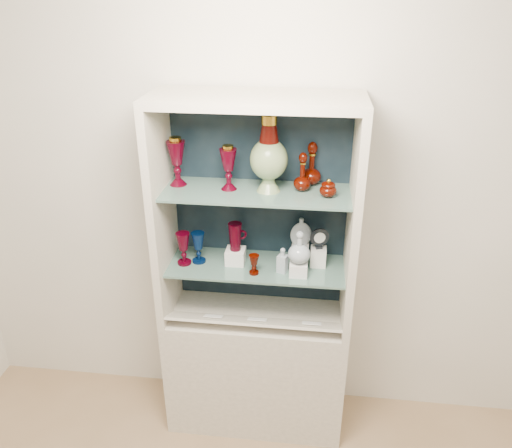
# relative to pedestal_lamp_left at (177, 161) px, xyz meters

# --- Properties ---
(wall_back) EXTENTS (3.50, 0.02, 2.80)m
(wall_back) POSITION_rel_pedestal_lamp_left_xyz_m (0.40, 0.16, -0.19)
(wall_back) COLOR beige
(wall_back) RESTS_ON ground
(cabinet_base) EXTENTS (1.00, 0.40, 0.75)m
(cabinet_base) POSITION_rel_pedestal_lamp_left_xyz_m (0.40, -0.06, -1.22)
(cabinet_base) COLOR #BBB19E
(cabinet_base) RESTS_ON ground
(cabinet_back_panel) EXTENTS (0.98, 0.02, 1.15)m
(cabinet_back_panel) POSITION_rel_pedestal_lamp_left_xyz_m (0.40, 0.13, -0.27)
(cabinet_back_panel) COLOR black
(cabinet_back_panel) RESTS_ON cabinet_base
(cabinet_side_left) EXTENTS (0.04, 0.40, 1.15)m
(cabinet_side_left) POSITION_rel_pedestal_lamp_left_xyz_m (-0.08, -0.06, -0.27)
(cabinet_side_left) COLOR #BBB19E
(cabinet_side_left) RESTS_ON cabinet_base
(cabinet_side_right) EXTENTS (0.04, 0.40, 1.15)m
(cabinet_side_right) POSITION_rel_pedestal_lamp_left_xyz_m (0.88, -0.06, -0.27)
(cabinet_side_right) COLOR #BBB19E
(cabinet_side_right) RESTS_ON cabinet_base
(cabinet_top_cap) EXTENTS (1.00, 0.40, 0.04)m
(cabinet_top_cap) POSITION_rel_pedestal_lamp_left_xyz_m (0.40, -0.06, 0.33)
(cabinet_top_cap) COLOR #BBB19E
(cabinet_top_cap) RESTS_ON cabinet_side_left
(shelf_lower) EXTENTS (0.92, 0.34, 0.01)m
(shelf_lower) POSITION_rel_pedestal_lamp_left_xyz_m (0.40, -0.04, -0.55)
(shelf_lower) COLOR slate
(shelf_lower) RESTS_ON cabinet_side_left
(shelf_upper) EXTENTS (0.92, 0.34, 0.01)m
(shelf_upper) POSITION_rel_pedestal_lamp_left_xyz_m (0.40, -0.04, -0.13)
(shelf_upper) COLOR slate
(shelf_upper) RESTS_ON cabinet_side_left
(label_ledge) EXTENTS (0.92, 0.17, 0.09)m
(label_ledge) POSITION_rel_pedestal_lamp_left_xyz_m (0.40, -0.17, -0.81)
(label_ledge) COLOR #BBB19E
(label_ledge) RESTS_ON cabinet_base
(label_card_0) EXTENTS (0.10, 0.06, 0.03)m
(label_card_0) POSITION_rel_pedestal_lamp_left_xyz_m (0.43, -0.17, -0.80)
(label_card_0) COLOR white
(label_card_0) RESTS_ON label_ledge
(label_card_1) EXTENTS (0.10, 0.06, 0.03)m
(label_card_1) POSITION_rel_pedestal_lamp_left_xyz_m (0.19, -0.17, -0.80)
(label_card_1) COLOR white
(label_card_1) RESTS_ON label_ledge
(label_card_2) EXTENTS (0.10, 0.06, 0.03)m
(label_card_2) POSITION_rel_pedestal_lamp_left_xyz_m (0.71, -0.17, -0.80)
(label_card_2) COLOR white
(label_card_2) RESTS_ON label_ledge
(pedestal_lamp_left) EXTENTS (0.10, 0.10, 0.25)m
(pedestal_lamp_left) POSITION_rel_pedestal_lamp_left_xyz_m (0.00, 0.00, 0.00)
(pedestal_lamp_left) COLOR #41000F
(pedestal_lamp_left) RESTS_ON shelf_upper
(pedestal_lamp_right) EXTENTS (0.09, 0.09, 0.22)m
(pedestal_lamp_right) POSITION_rel_pedestal_lamp_left_xyz_m (0.27, -0.03, -0.01)
(pedestal_lamp_right) COLOR #41000F
(pedestal_lamp_right) RESTS_ON shelf_upper
(enamel_urn) EXTENTS (0.24, 0.24, 0.38)m
(enamel_urn) POSITION_rel_pedestal_lamp_left_xyz_m (0.46, -0.03, 0.06)
(enamel_urn) COLOR #0E4025
(enamel_urn) RESTS_ON shelf_upper
(ruby_decanter_a) EXTENTS (0.11, 0.11, 0.22)m
(ruby_decanter_a) POSITION_rel_pedestal_lamp_left_xyz_m (0.63, -0.01, -0.01)
(ruby_decanter_a) COLOR #430A01
(ruby_decanter_a) RESTS_ON shelf_upper
(ruby_decanter_b) EXTENTS (0.13, 0.13, 0.24)m
(ruby_decanter_b) POSITION_rel_pedestal_lamp_left_xyz_m (0.67, 0.08, -0.01)
(ruby_decanter_b) COLOR #430A01
(ruby_decanter_b) RESTS_ON shelf_upper
(lidded_bowl) EXTENTS (0.10, 0.10, 0.09)m
(lidded_bowl) POSITION_rel_pedestal_lamp_left_xyz_m (0.75, -0.07, -0.08)
(lidded_bowl) COLOR #430A01
(lidded_bowl) RESTS_ON shelf_upper
(cobalt_goblet) EXTENTS (0.09, 0.09, 0.17)m
(cobalt_goblet) POSITION_rel_pedestal_lamp_left_xyz_m (0.10, -0.04, -0.46)
(cobalt_goblet) COLOR #01133A
(cobalt_goblet) RESTS_ON shelf_lower
(ruby_goblet_tall) EXTENTS (0.10, 0.10, 0.18)m
(ruby_goblet_tall) POSITION_rel_pedestal_lamp_left_xyz_m (0.02, -0.07, -0.45)
(ruby_goblet_tall) COLOR #41000F
(ruby_goblet_tall) RESTS_ON shelf_lower
(ruby_goblet_small) EXTENTS (0.06, 0.06, 0.11)m
(ruby_goblet_small) POSITION_rel_pedestal_lamp_left_xyz_m (0.40, -0.13, -0.49)
(ruby_goblet_small) COLOR #430A01
(ruby_goblet_small) RESTS_ON shelf_lower
(riser_ruby_pitcher) EXTENTS (0.10, 0.10, 0.08)m
(riser_ruby_pitcher) POSITION_rel_pedestal_lamp_left_xyz_m (0.29, -0.03, -0.50)
(riser_ruby_pitcher) COLOR silver
(riser_ruby_pitcher) RESTS_ON shelf_lower
(ruby_pitcher) EXTENTS (0.13, 0.11, 0.15)m
(ruby_pitcher) POSITION_rel_pedestal_lamp_left_xyz_m (0.29, -0.03, -0.39)
(ruby_pitcher) COLOR #41000F
(ruby_pitcher) RESTS_ON riser_ruby_pitcher
(clear_square_bottle) EXTENTS (0.06, 0.06, 0.14)m
(clear_square_bottle) POSITION_rel_pedestal_lamp_left_xyz_m (0.55, -0.09, -0.47)
(clear_square_bottle) COLOR #95A2AC
(clear_square_bottle) RESTS_ON shelf_lower
(riser_flat_flask) EXTENTS (0.09, 0.09, 0.09)m
(riser_flat_flask) POSITION_rel_pedestal_lamp_left_xyz_m (0.63, 0.05, -0.50)
(riser_flat_flask) COLOR silver
(riser_flat_flask) RESTS_ON shelf_lower
(flat_flask) EXTENTS (0.12, 0.06, 0.16)m
(flat_flask) POSITION_rel_pedestal_lamp_left_xyz_m (0.63, 0.05, -0.38)
(flat_flask) COLOR silver
(flat_flask) RESTS_ON riser_flat_flask
(riser_clear_round_decanter) EXTENTS (0.09, 0.09, 0.07)m
(riser_clear_round_decanter) POSITION_rel_pedestal_lamp_left_xyz_m (0.63, -0.11, -0.51)
(riser_clear_round_decanter) COLOR silver
(riser_clear_round_decanter) RESTS_ON shelf_lower
(clear_round_decanter) EXTENTS (0.14, 0.14, 0.17)m
(clear_round_decanter) POSITION_rel_pedestal_lamp_left_xyz_m (0.63, -0.11, -0.39)
(clear_round_decanter) COLOR #95A2AC
(clear_round_decanter) RESTS_ON riser_clear_round_decanter
(riser_cameo_medallion) EXTENTS (0.08, 0.08, 0.10)m
(riser_cameo_medallion) POSITION_rel_pedestal_lamp_left_xyz_m (0.73, -0.00, -0.49)
(riser_cameo_medallion) COLOR silver
(riser_cameo_medallion) RESTS_ON shelf_lower
(cameo_medallion) EXTENTS (0.10, 0.06, 0.12)m
(cameo_medallion) POSITION_rel_pedestal_lamp_left_xyz_m (0.73, -0.00, -0.38)
(cameo_medallion) COLOR black
(cameo_medallion) RESTS_ON riser_cameo_medallion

